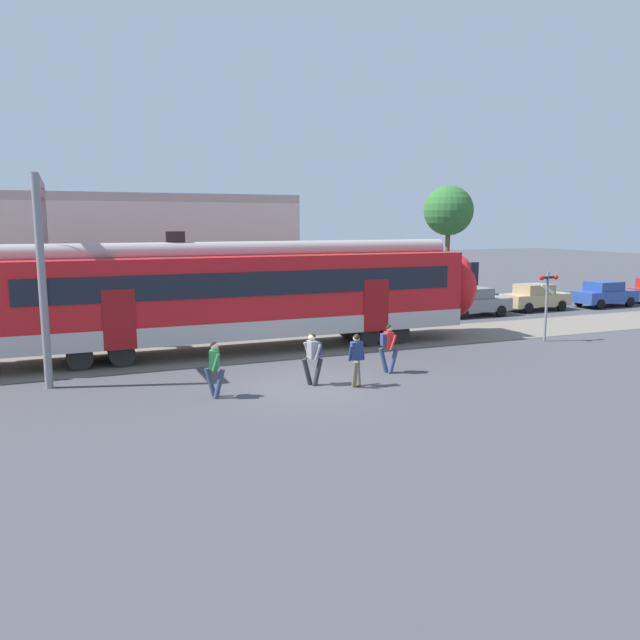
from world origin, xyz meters
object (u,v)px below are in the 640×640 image
pedestrian_navy (357,356)px  pedestrian_red (388,344)px  commuter_train (6,305)px  parked_car_blue (605,294)px  parked_car_grey (473,302)px  parked_car_tan (535,297)px  pedestrian_green (214,365)px  pedestrian_grey (313,354)px  crossing_signal (547,295)px

pedestrian_navy → pedestrian_red: same height
commuter_train → parked_car_blue: commuter_train is taller
parked_car_grey → parked_car_tan: same height
pedestrian_green → parked_car_blue: pedestrian_green is taller
commuter_train → pedestrian_green: bearing=-46.9°
pedestrian_navy → parked_car_tan: 20.36m
pedestrian_grey → crossing_signal: size_ratio=0.56×
pedestrian_grey → crossing_signal: 12.32m
commuter_train → pedestrian_red: (11.89, -5.44, -1.26)m
pedestrian_navy → pedestrian_red: bearing=34.4°
pedestrian_green → pedestrian_navy: size_ratio=1.00×
parked_car_blue → crossing_signal: (-11.17, -7.39, 1.23)m
pedestrian_navy → parked_car_grey: pedestrian_navy is taller
parked_car_blue → commuter_train: bearing=-172.1°
pedestrian_red → parked_car_grey: 14.33m
pedestrian_red → pedestrian_grey: bearing=-170.0°
pedestrian_navy → crossing_signal: size_ratio=0.56×
parked_car_grey → crossing_signal: size_ratio=1.34×
pedestrian_green → parked_car_grey: 19.64m
pedestrian_grey → parked_car_grey: (13.44, 10.25, -0.21)m
parked_car_blue → crossing_signal: 13.45m
pedestrian_green → pedestrian_navy: (4.35, -0.45, 0.00)m
parked_car_tan → parked_car_blue: (5.01, -0.31, 0.00)m
pedestrian_green → commuter_train: bearing=133.1°
parked_car_grey → parked_car_tan: (4.62, 0.44, 0.00)m
pedestrian_red → parked_car_blue: size_ratio=0.41×
pedestrian_grey → pedestrian_navy: (1.18, -0.68, -0.03)m
commuter_train → parked_car_tan: bearing=9.9°
pedestrian_red → parked_car_blue: (20.14, 9.86, -0.21)m
parked_car_blue → crossing_signal: bearing=-146.5°
parked_car_grey → parked_car_blue: bearing=0.8°
pedestrian_green → pedestrian_red: 6.15m
parked_car_grey → parked_car_tan: size_ratio=0.99×
pedestrian_red → crossing_signal: crossing_signal is taller
pedestrian_green → pedestrian_red: same height
crossing_signal → parked_car_blue: bearing=33.5°
pedestrian_grey → pedestrian_red: (2.93, 0.52, 0.00)m
commuter_train → parked_car_grey: bearing=10.9°
commuter_train → parked_car_blue: (32.03, 4.42, -1.47)m
commuter_train → pedestrian_navy: 12.19m
parked_car_tan → pedestrian_red: bearing=-146.1°
parked_car_blue → crossing_signal: size_ratio=1.36×
pedestrian_navy → crossing_signal: bearing=18.9°
parked_car_tan → parked_car_blue: 5.02m
commuter_train → pedestrian_grey: bearing=-33.6°
pedestrian_green → parked_car_tan: size_ratio=0.41×
pedestrian_green → pedestrian_red: (6.10, 0.75, 0.03)m
commuter_train → pedestrian_grey: (8.96, -5.96, -1.26)m
commuter_train → pedestrian_navy: size_ratio=22.83×
pedestrian_green → parked_car_tan: pedestrian_green is taller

